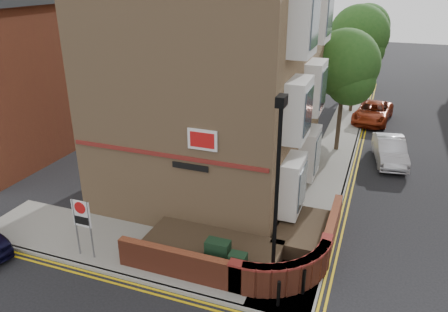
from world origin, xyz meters
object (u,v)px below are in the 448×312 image
Objects in this scene: silver_car_near at (390,150)px; lamppost at (276,198)px; utility_cabinet_large at (218,256)px; zone_sign at (82,218)px.

lamppost is at bearing -114.26° from silver_car_near.
zone_sign is (-4.70, -0.80, 0.92)m from utility_cabinet_large.
utility_cabinet_large is 13.14m from silver_car_near.
zone_sign is at bearing -173.93° from lamppost.
silver_car_near is (9.85, 12.89, -0.97)m from zone_sign.
silver_car_near is (3.25, 12.19, -2.67)m from lamppost.
lamppost is 5.25× the size of utility_cabinet_large.
silver_car_near is (5.15, 12.09, -0.05)m from utility_cabinet_large.
utility_cabinet_large is 0.55× the size of zone_sign.
zone_sign is at bearing -170.31° from utility_cabinet_large.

